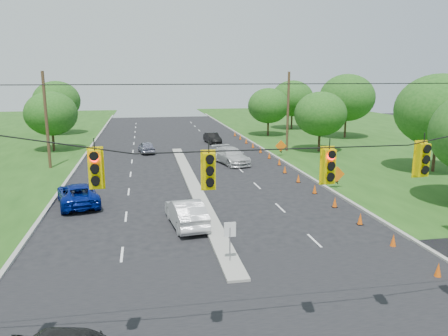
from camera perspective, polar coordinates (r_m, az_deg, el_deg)
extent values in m
cube|color=gray|center=(43.91, -18.65, 0.07)|extent=(0.25, 110.00, 0.16)
cube|color=gray|center=(45.60, 7.33, 1.04)|extent=(0.25, 110.00, 0.16)
cube|color=gray|center=(34.87, -4.06, -2.31)|extent=(1.00, 34.00, 0.18)
cylinder|color=gray|center=(20.47, 0.78, -10.15)|extent=(0.06, 0.06, 1.80)
cube|color=white|center=(20.18, 0.78, -8.05)|extent=(0.55, 0.04, 0.70)
cylinder|color=black|center=(12.28, 7.28, 4.29)|extent=(24.00, 0.04, 0.04)
cube|color=#F6D900|center=(11.90, -16.42, -0.14)|extent=(0.34, 0.24, 1.00)
cube|color=#F6D900|center=(11.99, -1.98, -0.41)|extent=(0.34, 0.24, 1.00)
cube|color=#F6D900|center=(12.97, 13.50, 0.21)|extent=(0.34, 0.24, 1.00)
cube|color=#F6D900|center=(14.43, 24.48, 0.98)|extent=(0.34, 0.24, 1.00)
cylinder|color=#422D1C|center=(43.67, -22.18, 5.74)|extent=(0.28, 0.28, 9.00)
cylinder|color=#422D1C|center=(50.44, 8.35, 7.23)|extent=(0.28, 0.28, 9.00)
cone|color=#DB530C|center=(21.54, 26.18, -11.88)|extent=(0.32, 0.32, 0.70)
cone|color=#DB530C|center=(24.20, 21.24, -8.83)|extent=(0.32, 0.32, 0.70)
cone|color=#DB530C|center=(27.04, 17.37, -6.36)|extent=(0.32, 0.32, 0.70)
cone|color=#DB530C|center=(30.03, 14.28, -4.35)|extent=(0.32, 0.32, 0.70)
cone|color=#DB530C|center=(33.11, 11.76, -2.70)|extent=(0.32, 0.32, 0.70)
cone|color=#DB530C|center=(36.27, 9.69, -1.32)|extent=(0.32, 0.32, 0.70)
cone|color=#DB530C|center=(39.49, 7.95, -0.17)|extent=(0.32, 0.32, 0.70)
cone|color=#DB530C|center=(42.93, 7.25, 0.83)|extent=(0.32, 0.32, 0.70)
cone|color=#DB530C|center=(46.21, 5.93, 1.66)|extent=(0.32, 0.32, 0.70)
cone|color=#DB530C|center=(49.53, 4.79, 2.38)|extent=(0.32, 0.32, 0.70)
cone|color=#DB530C|center=(52.87, 3.80, 3.01)|extent=(0.32, 0.32, 0.70)
cone|color=#DB530C|center=(56.23, 2.92, 3.57)|extent=(0.32, 0.32, 0.70)
cone|color=#DB530C|center=(59.60, 2.14, 4.06)|extent=(0.32, 0.32, 0.70)
cone|color=#DB530C|center=(62.99, 1.44, 4.49)|extent=(0.32, 0.32, 0.70)
cube|color=black|center=(34.81, 14.48, -1.77)|extent=(0.06, 0.58, 0.26)
cube|color=black|center=(34.81, 14.48, -1.77)|extent=(0.06, 0.58, 0.26)
cube|color=orange|center=(34.68, 14.53, -0.80)|extent=(1.27, 0.05, 1.27)
cube|color=black|center=(47.58, 7.42, 2.17)|extent=(0.06, 0.58, 0.26)
cube|color=black|center=(47.58, 7.42, 2.17)|extent=(0.06, 0.58, 0.26)
cube|color=orange|center=(47.48, 7.44, 2.88)|extent=(1.27, 0.05, 1.27)
cylinder|color=black|center=(54.08, -21.41, 3.39)|extent=(0.28, 0.28, 2.52)
ellipsoid|color=#194C14|center=(53.75, -21.66, 6.63)|extent=(5.88, 5.88, 5.04)
cylinder|color=black|center=(69.06, -20.79, 5.30)|extent=(0.28, 0.28, 2.88)
ellipsoid|color=#194C14|center=(68.78, -21.01, 8.20)|extent=(6.72, 6.72, 5.76)
cylinder|color=black|center=(43.67, 25.77, 1.60)|extent=(0.28, 0.28, 3.24)
ellipsoid|color=#194C14|center=(43.21, 26.25, 6.77)|extent=(7.56, 7.56, 6.48)
cylinder|color=black|center=(51.12, 12.32, 3.48)|extent=(0.28, 0.28, 2.52)
ellipsoid|color=#194C14|center=(50.77, 12.48, 6.92)|extent=(5.88, 5.88, 5.04)
cylinder|color=black|center=(63.40, 15.55, 5.26)|extent=(0.28, 0.28, 3.24)
ellipsoid|color=#194C14|center=(63.09, 15.76, 8.84)|extent=(7.56, 7.56, 6.48)
cylinder|color=black|center=(71.99, 8.83, 6.18)|extent=(0.28, 0.28, 2.88)
ellipsoid|color=#194C14|center=(71.72, 8.92, 8.98)|extent=(6.72, 6.72, 5.76)
cylinder|color=black|center=(63.55, 5.77, 5.33)|extent=(0.28, 0.28, 2.52)
ellipsoid|color=#194C14|center=(63.27, 5.83, 8.10)|extent=(5.88, 5.88, 5.04)
imported|color=silver|center=(25.58, -4.99, -5.85)|extent=(2.28, 4.98, 1.58)
imported|color=navy|center=(31.15, -18.54, -3.26)|extent=(3.57, 5.77, 1.49)
imported|color=#BBBBBB|center=(43.22, 0.90, 1.61)|extent=(3.51, 5.93, 1.61)
imported|color=slate|center=(50.01, -10.10, 2.69)|extent=(2.05, 4.02, 1.31)
imported|color=black|center=(56.39, -1.53, 3.93)|extent=(1.93, 4.23, 1.34)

